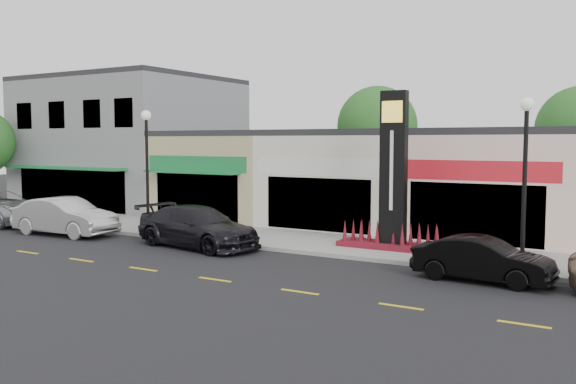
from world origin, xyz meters
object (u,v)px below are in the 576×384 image
at_px(lamp_west_near, 147,159).
at_px(pylon_sign, 393,193).
at_px(car_dark_sedan, 198,227).
at_px(lamp_east_near, 525,166).
at_px(car_white_van, 65,217).
at_px(car_black_conv, 483,260).

height_order(lamp_west_near, pylon_sign, pylon_sign).
bearing_deg(lamp_west_near, car_dark_sedan, -17.71).
relative_size(lamp_east_near, car_white_van, 1.06).
height_order(lamp_east_near, car_dark_sedan, lamp_east_near).
xyz_separation_m(car_white_van, car_dark_sedan, (7.18, 0.62, -0.02)).
bearing_deg(car_dark_sedan, lamp_west_near, 81.07).
relative_size(lamp_east_near, car_dark_sedan, 0.96).
height_order(lamp_east_near, pylon_sign, pylon_sign).
height_order(lamp_east_near, car_white_van, lamp_east_near).
bearing_deg(car_dark_sedan, lamp_east_near, -75.43).
distance_m(lamp_west_near, car_dark_sedan, 4.84).
height_order(car_white_van, car_dark_sedan, car_white_van).
bearing_deg(car_black_conv, car_white_van, 94.74).
relative_size(car_dark_sedan, car_black_conv, 1.38).
distance_m(pylon_sign, car_white_van, 14.82).
xyz_separation_m(lamp_east_near, car_white_van, (-19.32, -1.85, -2.63)).
bearing_deg(lamp_west_near, car_white_van, -150.93).
bearing_deg(lamp_east_near, pylon_sign, 161.25).
height_order(lamp_west_near, lamp_east_near, same).
bearing_deg(car_black_conv, lamp_east_near, -25.31).
bearing_deg(lamp_west_near, car_black_conv, -5.88).
bearing_deg(car_dark_sedan, car_black_conv, -82.87).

